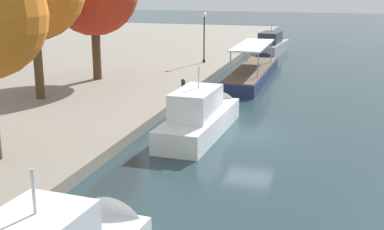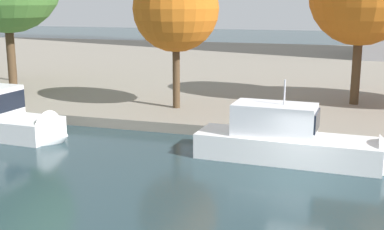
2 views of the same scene
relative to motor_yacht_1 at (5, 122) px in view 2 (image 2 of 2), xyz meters
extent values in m
plane|color=#23383D|center=(15.61, -2.31, -0.79)|extent=(220.00, 220.00, 0.00)
cube|color=gray|center=(15.61, 30.70, -0.50)|extent=(120.00, 55.00, 0.57)
cone|color=white|center=(3.34, -0.22, -0.40)|extent=(1.36, 2.53, 2.46)
cube|color=black|center=(0.16, -0.01, 1.16)|extent=(0.96, 1.99, 0.95)
cube|color=white|center=(14.86, 0.29, -0.38)|extent=(8.26, 2.71, 1.46)
cube|color=white|center=(14.25, 0.31, 1.07)|extent=(3.75, 2.05, 1.42)
cube|color=black|center=(15.68, 0.26, 1.14)|extent=(1.05, 1.83, 0.85)
cylinder|color=silver|center=(14.66, 0.30, 2.34)|extent=(0.08, 0.08, 1.13)
cylinder|color=#4C3823|center=(-5.68, 8.39, 2.41)|extent=(0.58, 0.58, 5.27)
cylinder|color=#4C3823|center=(7.15, 7.21, 1.84)|extent=(0.45, 0.45, 4.12)
sphere|color=#BC6019|center=(7.15, 7.21, 5.85)|extent=(5.20, 5.20, 5.20)
sphere|color=#BC6019|center=(6.87, 6.41, 5.65)|extent=(2.81, 2.81, 2.81)
sphere|color=#BC6019|center=(7.92, 7.09, 6.08)|extent=(3.32, 3.32, 3.32)
cylinder|color=#4C3823|center=(-9.48, 13.65, 2.53)|extent=(0.40, 0.40, 5.49)
cylinder|color=#4C3823|center=(17.74, 11.77, 2.06)|extent=(0.56, 0.56, 4.56)
camera|label=1|loc=(-10.11, -6.52, 7.19)|focal=47.11mm
camera|label=2|loc=(17.37, -21.97, 6.27)|focal=47.27mm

